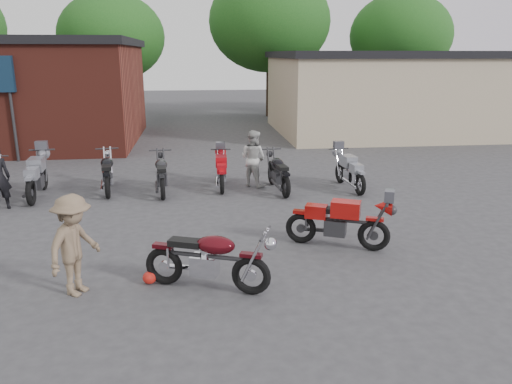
{
  "coord_description": "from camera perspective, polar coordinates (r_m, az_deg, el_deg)",
  "views": [
    {
      "loc": [
        -0.46,
        -8.21,
        3.66
      ],
      "look_at": [
        0.73,
        1.65,
        0.9
      ],
      "focal_mm": 35.0,
      "sensor_mm": 36.0,
      "label": 1
    }
  ],
  "objects": [
    {
      "name": "tree_3",
      "position": [
        32.68,
        16.07,
        15.19
      ],
      "size": [
        6.08,
        6.08,
        7.6
      ],
      "primitive_type": null,
      "color": "#114111",
      "rests_on": "ground"
    },
    {
      "name": "row_bike_5",
      "position": [
        13.69,
        2.57,
        2.46
      ],
      "size": [
        0.85,
        2.02,
        1.14
      ],
      "primitive_type": null,
      "rotation": [
        0.0,
        0.0,
        1.67
      ],
      "color": "black",
      "rests_on": "ground"
    },
    {
      "name": "person_tan",
      "position": [
        8.22,
        -20.07,
        -5.74
      ],
      "size": [
        1.02,
        1.21,
        1.62
      ],
      "primitive_type": "imported",
      "rotation": [
        0.0,
        0.0,
        1.09
      ],
      "color": "#79634A",
      "rests_on": "ground"
    },
    {
      "name": "tree_1",
      "position": [
        30.55,
        -16.03,
        15.03
      ],
      "size": [
        5.92,
        5.92,
        7.4
      ],
      "primitive_type": null,
      "color": "#114111",
      "rests_on": "ground"
    },
    {
      "name": "row_bike_2",
      "position": [
        14.21,
        -16.62,
        2.36
      ],
      "size": [
        0.93,
        2.07,
        1.16
      ],
      "primitive_type": null,
      "rotation": [
        0.0,
        0.0,
        1.71
      ],
      "color": "black",
      "rests_on": "ground"
    },
    {
      "name": "stucco_building",
      "position": [
        24.95,
        14.4,
        10.66
      ],
      "size": [
        10.0,
        8.0,
        3.5
      ],
      "primitive_type": "cube",
      "color": "tan",
      "rests_on": "ground"
    },
    {
      "name": "person_light",
      "position": [
        14.14,
        -0.32,
        3.87
      ],
      "size": [
        0.99,
        0.97,
        1.6
      ],
      "primitive_type": "imported",
      "rotation": [
        0.0,
        0.0,
        2.42
      ],
      "color": "#B4B4B0",
      "rests_on": "ground"
    },
    {
      "name": "row_bike_4",
      "position": [
        14.05,
        -3.98,
        2.63
      ],
      "size": [
        0.67,
        1.85,
        1.06
      ],
      "primitive_type": null,
      "rotation": [
        0.0,
        0.0,
        1.54
      ],
      "color": "red",
      "rests_on": "ground"
    },
    {
      "name": "helmet",
      "position": [
        8.5,
        -12.06,
        -9.54
      ],
      "size": [
        0.26,
        0.26,
        0.21
      ],
      "primitive_type": "ellipsoid",
      "rotation": [
        0.0,
        0.0,
        -0.15
      ],
      "color": "red",
      "rests_on": "ground"
    },
    {
      "name": "row_bike_6",
      "position": [
        14.13,
        10.65,
        2.56
      ],
      "size": [
        0.82,
        1.96,
        1.11
      ],
      "primitive_type": null,
      "rotation": [
        0.0,
        0.0,
        1.67
      ],
      "color": "gray",
      "rests_on": "ground"
    },
    {
      "name": "row_bike_1",
      "position": [
        14.27,
        -23.79,
        1.87
      ],
      "size": [
        0.87,
        2.17,
        1.23
      ],
      "primitive_type": null,
      "rotation": [
        0.0,
        0.0,
        1.65
      ],
      "color": "gray",
      "rests_on": "ground"
    },
    {
      "name": "vintage_motorcycle",
      "position": [
        7.97,
        -5.42,
        -7.23
      ],
      "size": [
        2.13,
        1.35,
        1.17
      ],
      "primitive_type": null,
      "rotation": [
        0.0,
        0.0,
        -0.37
      ],
      "color": "#46080F",
      "rests_on": "ground"
    },
    {
      "name": "tree_2",
      "position": [
        30.54,
        1.54,
        16.91
      ],
      "size": [
        7.04,
        7.04,
        8.8
      ],
      "primitive_type": null,
      "color": "#114111",
      "rests_on": "ground"
    },
    {
      "name": "sportbike",
      "position": [
        9.78,
        9.49,
        -3.12
      ],
      "size": [
        2.05,
        1.39,
        1.14
      ],
      "primitive_type": null,
      "rotation": [
        0.0,
        0.0,
        -0.42
      ],
      "color": "#B9120F",
      "rests_on": "ground"
    },
    {
      "name": "row_bike_3",
      "position": [
        13.74,
        -10.74,
        2.25
      ],
      "size": [
        0.8,
        2.01,
        1.14
      ],
      "primitive_type": null,
      "rotation": [
        0.0,
        0.0,
        1.65
      ],
      "color": "#232325",
      "rests_on": "ground"
    },
    {
      "name": "ground",
      "position": [
        9.0,
        -3.41,
        -8.5
      ],
      "size": [
        90.0,
        90.0,
        0.0
      ],
      "primitive_type": "plane",
      "color": "#38383B"
    }
  ]
}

